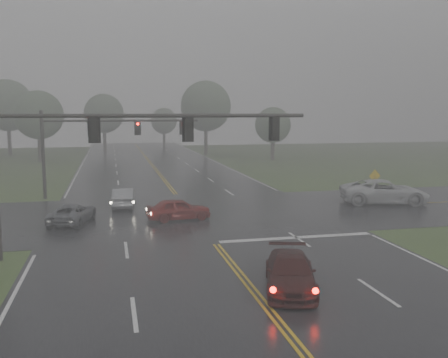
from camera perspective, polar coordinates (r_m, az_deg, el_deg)
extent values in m
cube|color=black|center=(31.37, -3.18, -4.72)|extent=(18.00, 160.00, 0.02)
cube|color=black|center=(33.30, -3.76, -3.99)|extent=(120.00, 14.00, 0.02)
cube|color=silver|center=(27.26, 8.27, -6.69)|extent=(8.50, 0.50, 0.01)
imported|color=black|center=(19.62, 7.54, -12.43)|extent=(3.06, 4.85, 1.31)
imported|color=maroon|center=(31.49, -5.19, -4.69)|extent=(4.12, 2.01, 1.36)
imported|color=gray|center=(36.29, -11.40, -3.16)|extent=(1.72, 4.21, 1.36)
imported|color=#505257|center=(31.83, -16.90, -4.86)|extent=(3.02, 4.60, 1.18)
imported|color=silver|center=(38.73, 17.81, -2.70)|extent=(6.87, 4.41, 1.76)
cylinder|color=black|center=(23.89, -7.60, 7.19)|extent=(14.60, 0.19, 0.19)
cube|color=black|center=(23.81, -14.62, 5.52)|extent=(0.35, 0.29, 1.08)
cube|color=black|center=(23.98, -14.61, 5.53)|extent=(0.57, 0.03, 1.29)
cube|color=black|center=(24.08, -4.10, 5.77)|extent=(0.35, 0.29, 1.08)
cube|color=black|center=(24.25, -4.16, 5.78)|extent=(0.57, 0.03, 1.29)
cube|color=black|center=(25.12, 5.87, 5.82)|extent=(0.35, 0.29, 1.08)
cube|color=black|center=(25.28, 5.75, 5.84)|extent=(0.57, 0.03, 1.29)
cylinder|color=black|center=(40.94, -19.96, 2.59)|extent=(0.27, 0.27, 6.85)
cylinder|color=black|center=(40.82, -20.14, 6.32)|extent=(0.17, 0.17, 0.76)
cylinder|color=black|center=(40.51, -11.57, 6.55)|extent=(12.09, 0.17, 0.17)
cube|color=black|center=(40.54, -14.98, 5.64)|extent=(0.32, 0.27, 1.00)
cube|color=black|center=(40.69, -14.97, 5.65)|extent=(0.52, 0.03, 1.19)
cylinder|color=#FF0C05|center=(40.38, -15.00, 6.08)|extent=(0.21, 0.06, 0.21)
cube|color=black|center=(40.57, -9.83, 5.79)|extent=(0.32, 0.27, 1.00)
cube|color=black|center=(40.72, -9.84, 5.80)|extent=(0.52, 0.03, 1.19)
cylinder|color=#FF0C05|center=(40.41, -9.83, 6.23)|extent=(0.21, 0.06, 0.21)
cube|color=black|center=(40.92, -4.73, 5.89)|extent=(0.32, 0.27, 1.00)
cube|color=black|center=(41.07, -4.76, 5.90)|extent=(0.52, 0.03, 1.19)
cylinder|color=#FF0C05|center=(40.76, -4.70, 6.33)|extent=(0.21, 0.06, 0.21)
cylinder|color=black|center=(39.87, 16.81, -1.00)|extent=(0.06, 0.06, 1.88)
cube|color=#E0B10D|center=(39.77, 16.85, 0.35)|extent=(0.99, 0.15, 0.99)
cylinder|color=#372C24|center=(71.85, -20.27, 3.30)|extent=(0.58, 0.58, 3.68)
sphere|color=#3C5035|center=(71.68, -20.44, 6.88)|extent=(6.54, 6.54, 6.54)
cylinder|color=#372C24|center=(78.81, -2.09, 4.39)|extent=(0.56, 0.56, 4.43)
sphere|color=#3C5035|center=(78.69, -2.11, 8.33)|extent=(7.88, 7.88, 7.88)
cylinder|color=#372C24|center=(88.08, -13.47, 4.31)|extent=(0.56, 0.56, 3.76)
sphere|color=#3C5035|center=(87.95, -13.57, 7.29)|extent=(6.68, 6.68, 6.68)
cylinder|color=#372C24|center=(71.12, 5.57, 3.36)|extent=(0.54, 0.54, 2.84)
sphere|color=#3C5035|center=(70.95, 5.61, 6.16)|extent=(5.06, 5.06, 5.06)
cylinder|color=#372C24|center=(85.05, -23.32, 4.03)|extent=(0.55, 0.55, 4.50)
sphere|color=#3C5035|center=(84.94, -23.52, 7.73)|extent=(8.00, 8.00, 8.00)
cylinder|color=#372C24|center=(100.29, -6.86, 4.60)|extent=(0.55, 0.55, 2.89)
sphere|color=#3C5035|center=(100.16, -6.89, 6.61)|extent=(5.13, 5.13, 5.13)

